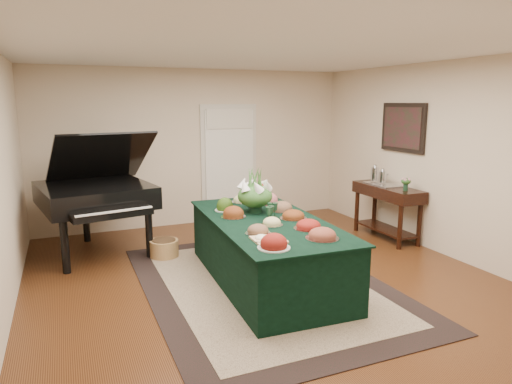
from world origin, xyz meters
name	(u,v)px	position (x,y,z in m)	size (l,w,h in m)	color
ground	(266,281)	(0.00, 0.00, 0.00)	(6.00, 6.00, 0.00)	black
area_rug	(264,284)	(-0.07, -0.10, 0.01)	(2.70, 3.79, 0.01)	black
kitchen_doorway	(229,165)	(0.60, 2.97, 1.02)	(1.05, 0.07, 2.10)	beige
buffet_table	(266,250)	(0.00, -0.01, 0.39)	(1.35, 2.68, 0.77)	black
food_platters	(270,215)	(0.06, 0.00, 0.82)	(1.06, 2.31, 0.13)	silver
cutting_board	(268,237)	(-0.32, -0.76, 0.81)	(0.32, 0.32, 0.10)	tan
green_goblets	(271,212)	(0.07, -0.01, 0.86)	(0.23, 0.26, 0.18)	#143220
floral_centerpiece	(255,191)	(0.02, 0.37, 1.04)	(0.46, 0.46, 0.46)	#143220
grand_piano	(96,194)	(-1.78, 1.90, 0.87)	(1.71, 1.91, 1.74)	black
wicker_basket	(164,249)	(-0.95, 1.34, 0.12)	(0.39, 0.39, 0.25)	olive
mahogany_sideboard	(387,198)	(2.50, 0.89, 0.65)	(0.45, 1.27, 0.84)	black
tea_service	(379,177)	(2.50, 1.11, 0.96)	(0.34, 0.58, 0.30)	silver
pink_bouquet	(406,182)	(2.50, 0.49, 0.98)	(0.16, 0.16, 0.20)	#143220
wall_painting	(403,128)	(2.72, 0.89, 1.75)	(0.05, 0.95, 0.75)	black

